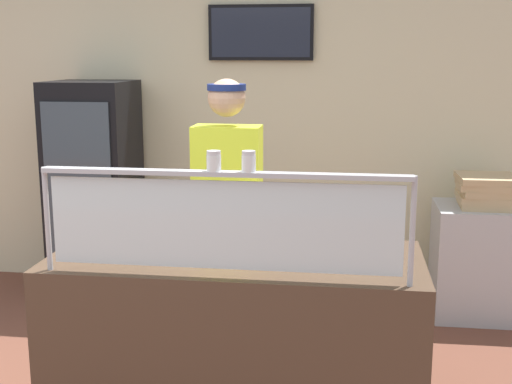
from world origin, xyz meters
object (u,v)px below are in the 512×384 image
pepper_flake_shaker (249,163)px  pizza_box_stack (488,191)px  pizza_server (202,242)px  worker_figure (228,213)px  pizza_tray (204,245)px  parmesan_shaker (214,162)px  drink_fridge (95,190)px

pepper_flake_shaker → pizza_box_stack: pepper_flake_shaker is taller
pizza_server → worker_figure: 0.56m
pizza_tray → worker_figure: worker_figure is taller
pizza_tray → pizza_server: bearing=-106.2°
parmesan_shaker → drink_fridge: drink_fridge is taller
pizza_server → pizza_box_stack: 2.45m
pizza_server → worker_figure: size_ratio=0.16×
worker_figure → pizza_server: bearing=-93.1°
pepper_flake_shaker → pizza_box_stack: size_ratio=0.20×
pizza_tray → pepper_flake_shaker: (0.29, -0.42, 0.49)m
drink_fridge → pizza_box_stack: size_ratio=3.89×
drink_fridge → pizza_box_stack: 2.95m
pizza_box_stack → parmesan_shaker: bearing=-125.3°
drink_fridge → pepper_flake_shaker: bearing=-55.1°
drink_fridge → pizza_server: bearing=-55.4°
pizza_tray → pepper_flake_shaker: size_ratio=4.64×
drink_fridge → pizza_box_stack: bearing=-0.9°
pizza_tray → pepper_flake_shaker: pepper_flake_shaker is taller
pizza_server → drink_fridge: (-1.26, 1.82, -0.14)m
drink_fridge → parmesan_shaker: bearing=-57.7°
pizza_server → pepper_flake_shaker: (0.29, -0.40, 0.46)m
parmesan_shaker → pizza_box_stack: size_ratio=0.20×
pizza_tray → parmesan_shaker: size_ratio=4.77×
worker_figure → pizza_box_stack: size_ratio=4.05×
parmesan_shaker → drink_fridge: 2.70m
pizza_tray → drink_fridge: drink_fridge is taller
pizza_server → worker_figure: worker_figure is taller
parmesan_shaker → worker_figure: size_ratio=0.05×
parmesan_shaker → pizza_box_stack: bearing=54.7°
drink_fridge → pizza_box_stack: (2.95, -0.04, 0.09)m
pizza_server → parmesan_shaker: 0.63m
drink_fridge → worker_figure: bearing=-44.3°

